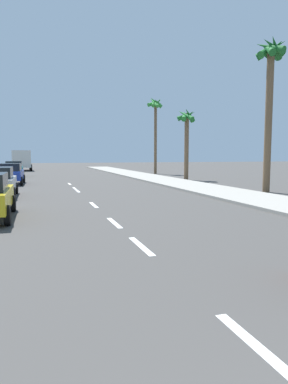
# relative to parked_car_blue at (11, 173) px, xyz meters

# --- Properties ---
(ground_plane) EXTENTS (160.00, 160.00, 0.00)m
(ground_plane) POSITION_rel_parked_car_blue_xyz_m (4.21, -8.20, -0.84)
(ground_plane) COLOR #423F3D
(sidewalk_strip) EXTENTS (3.60, 80.00, 0.14)m
(sidewalk_strip) POSITION_rel_parked_car_blue_xyz_m (12.06, -6.20, -0.77)
(sidewalk_strip) COLOR #9E998E
(sidewalk_strip) RESTS_ON ground
(lane_stripe_1) EXTENTS (0.16, 1.80, 0.01)m
(lane_stripe_1) POSITION_rel_parked_car_blue_xyz_m (4.21, -24.65, -0.83)
(lane_stripe_1) COLOR white
(lane_stripe_1) RESTS_ON ground
(lane_stripe_2) EXTENTS (0.16, 1.80, 0.01)m
(lane_stripe_2) POSITION_rel_parked_car_blue_xyz_m (4.21, -19.92, -0.83)
(lane_stripe_2) COLOR white
(lane_stripe_2) RESTS_ON ground
(lane_stripe_3) EXTENTS (0.16, 1.80, 0.01)m
(lane_stripe_3) POSITION_rel_parked_car_blue_xyz_m (4.21, -16.88, -0.83)
(lane_stripe_3) COLOR white
(lane_stripe_3) RESTS_ON ground
(lane_stripe_4) EXTENTS (0.16, 1.80, 0.01)m
(lane_stripe_4) POSITION_rel_parked_car_blue_xyz_m (4.21, -12.61, -0.83)
(lane_stripe_4) COLOR white
(lane_stripe_4) RESTS_ON ground
(lane_stripe_5) EXTENTS (0.16, 1.80, 0.01)m
(lane_stripe_5) POSITION_rel_parked_car_blue_xyz_m (4.21, -6.31, -0.83)
(lane_stripe_5) COLOR white
(lane_stripe_5) RESTS_ON ground
(lane_stripe_6) EXTENTS (0.16, 1.80, 0.01)m
(lane_stripe_6) POSITION_rel_parked_car_blue_xyz_m (4.21, -4.68, -0.83)
(lane_stripe_6) COLOR white
(lane_stripe_6) RESTS_ON ground
(lane_stripe_7) EXTENTS (0.16, 1.80, 0.01)m
(lane_stripe_7) POSITION_rel_parked_car_blue_xyz_m (4.21, -0.92, -0.83)
(lane_stripe_7) COLOR white
(lane_stripe_7) RESTS_ON ground
(parked_car_blue) EXTENTS (1.95, 4.04, 1.57)m
(parked_car_blue) POSITION_rel_parked_car_blue_xyz_m (0.00, 0.00, 0.00)
(parked_car_blue) COLOR #1E389E
(parked_car_blue) RESTS_ON ground
(parked_car_teal) EXTENTS (1.91, 4.01, 1.57)m
(parked_car_teal) POSITION_rel_parked_car_blue_xyz_m (-0.29, 9.81, -0.00)
(parked_car_teal) COLOR #14727A
(parked_car_teal) RESTS_ON ground
(delivery_truck) EXTENTS (2.87, 6.33, 2.80)m
(delivery_truck) POSITION_rel_parked_car_blue_xyz_m (-0.12, 24.21, 0.67)
(delivery_truck) COLOR maroon
(delivery_truck) RESTS_ON ground
(palm_tree_mid) EXTENTS (1.89, 1.99, 8.88)m
(palm_tree_mid) POSITION_rel_parked_car_blue_xyz_m (14.75, -10.30, 5.81)
(palm_tree_mid) COLOR brown
(palm_tree_mid) RESTS_ON ground
(palm_tree_far) EXTENTS (1.74, 2.07, 6.32)m
(palm_tree_far) POSITION_rel_parked_car_blue_xyz_m (14.48, 0.68, 3.84)
(palm_tree_far) COLOR brown
(palm_tree_far) RESTS_ON ground
(palm_tree_distant) EXTENTS (1.91, 1.94, 8.90)m
(palm_tree_distant) POSITION_rel_parked_car_blue_xyz_m (15.13, 10.96, 6.16)
(palm_tree_distant) COLOR brown
(palm_tree_distant) RESTS_ON ground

